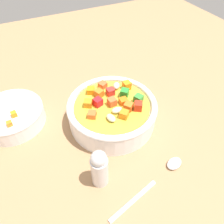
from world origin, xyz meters
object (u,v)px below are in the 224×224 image
at_px(side_bowl_small, 12,115).
at_px(pepper_shaker, 99,168).
at_px(spoon, 156,180).
at_px(soup_bowl_main, 112,111).

bearing_deg(side_bowl_small, pepper_shaker, -150.74).
relative_size(spoon, pepper_shaker, 2.00).
bearing_deg(pepper_shaker, spoon, -116.77).
bearing_deg(soup_bowl_main, pepper_shaker, 146.04).
bearing_deg(spoon, side_bowl_small, 115.11).
relative_size(soup_bowl_main, spoon, 1.10).
relative_size(soup_bowl_main, side_bowl_small, 1.38).
xyz_separation_m(soup_bowl_main, spoon, (-0.18, -0.01, -0.03)).
xyz_separation_m(side_bowl_small, pepper_shaker, (-0.23, -0.13, 0.02)).
relative_size(soup_bowl_main, pepper_shaker, 2.21).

